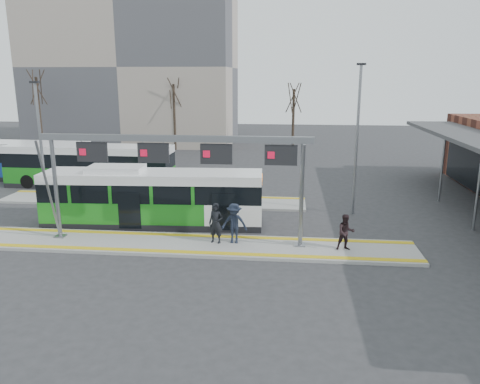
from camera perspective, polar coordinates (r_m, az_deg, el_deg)
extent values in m
plane|color=#2D2D30|center=(22.97, -6.61, -6.58)|extent=(120.00, 120.00, 0.00)
cube|color=gray|center=(22.95, -6.62, -6.40)|extent=(22.00, 3.00, 0.15)
cube|color=gray|center=(31.32, -10.64, -1.00)|extent=(20.00, 3.00, 0.15)
cube|color=gold|center=(23.98, -6.03, -5.27)|extent=(22.00, 0.35, 0.02)
cube|color=gold|center=(21.87, -7.27, -7.23)|extent=(22.00, 0.35, 0.02)
cube|color=gold|center=(32.37, -10.08, -0.33)|extent=(20.00, 0.35, 0.02)
cylinder|color=slate|center=(24.69, -21.53, 0.46)|extent=(0.20, 0.20, 5.05)
cube|color=slate|center=(25.35, -21.03, -5.03)|extent=(0.50, 0.50, 0.06)
cylinder|color=slate|center=(24.09, -22.28, 0.07)|extent=(0.12, 1.46, 4.90)
cylinder|color=slate|center=(21.96, 7.52, -0.26)|extent=(0.20, 0.20, 5.05)
cube|color=slate|center=(22.69, 7.32, -6.38)|extent=(0.50, 0.50, 0.06)
cylinder|color=slate|center=(21.28, 7.57, -0.72)|extent=(0.12, 1.46, 4.90)
cube|color=slate|center=(22.12, -8.09, 6.49)|extent=(13.00, 0.25, 0.30)
cube|color=black|center=(23.50, -17.58, 4.68)|extent=(1.50, 0.12, 0.95)
cube|color=red|center=(23.62, -18.65, 4.65)|extent=(0.32, 0.02, 0.32)
cube|color=black|center=(22.48, -10.51, 4.71)|extent=(1.50, 0.12, 0.95)
cube|color=red|center=(22.54, -11.67, 4.68)|extent=(0.32, 0.02, 0.32)
cube|color=black|center=(21.83, -2.91, 4.65)|extent=(1.50, 0.12, 0.95)
cube|color=red|center=(21.83, -4.11, 4.64)|extent=(0.32, 0.02, 0.32)
cube|color=black|center=(21.58, 5.01, 4.51)|extent=(1.50, 0.12, 0.95)
cube|color=red|center=(21.52, 3.81, 4.50)|extent=(0.32, 0.02, 0.32)
cylinder|color=slate|center=(27.54, 27.01, 0.09)|extent=(0.14, 0.14, 4.30)
cylinder|color=slate|center=(33.08, 23.40, 2.57)|extent=(0.14, 0.14, 4.30)
cube|color=#9F9285|center=(60.02, -12.77, 14.54)|extent=(24.00, 12.00, 18.00)
cube|color=black|center=(26.48, -10.40, -3.52)|extent=(12.03, 3.15, 0.35)
cube|color=#1B7B1A|center=(26.27, -10.47, -1.97)|extent=(12.03, 3.15, 1.14)
cube|color=black|center=(26.01, -10.58, 0.29)|extent=(12.03, 3.08, 0.99)
cube|color=white|center=(25.84, -10.65, 1.89)|extent=(12.03, 3.15, 0.50)
cube|color=orange|center=(25.15, 2.66, 1.56)|extent=(0.14, 1.77, 0.28)
cube|color=white|center=(26.30, -14.90, 2.75)|extent=(3.07, 1.93, 0.30)
cylinder|color=black|center=(26.66, -19.76, -3.29)|extent=(1.01, 0.35, 0.99)
cylinder|color=black|center=(28.64, -18.08, -1.99)|extent=(1.01, 0.35, 0.99)
cylinder|color=black|center=(24.75, -2.92, -3.77)|extent=(1.01, 0.35, 0.99)
cylinder|color=black|center=(26.87, -2.45, -2.32)|extent=(1.01, 0.35, 0.99)
cube|color=black|center=(36.68, -17.69, 0.93)|extent=(12.40, 2.93, 0.36)
cube|color=#1B7B1A|center=(36.52, -17.77, 2.11)|extent=(12.40, 2.93, 1.18)
cube|color=black|center=(36.33, -17.90, 3.82)|extent=(12.40, 2.85, 1.03)
cube|color=white|center=(36.21, -17.99, 5.02)|extent=(12.40, 2.93, 0.51)
cylinder|color=black|center=(37.66, -24.43, 1.18)|extent=(1.04, 0.33, 1.03)
cylinder|color=black|center=(39.61, -22.70, 1.93)|extent=(1.04, 0.33, 1.03)
cylinder|color=black|center=(34.15, -12.89, 0.89)|extent=(1.04, 0.33, 1.03)
cylinder|color=black|center=(36.28, -11.65, 1.71)|extent=(1.04, 0.33, 1.03)
cube|color=black|center=(41.59, -25.29, 1.72)|extent=(11.48, 2.87, 0.35)
cube|color=#193E99|center=(41.45, -25.39, 2.72)|extent=(11.48, 2.87, 1.14)
cube|color=black|center=(41.28, -25.55, 4.17)|extent=(11.48, 2.79, 0.99)
cube|color=white|center=(41.18, -25.66, 5.19)|extent=(11.48, 2.87, 0.50)
cylinder|color=black|center=(38.83, -21.96, 1.75)|extent=(1.00, 0.33, 0.99)
cylinder|color=black|center=(40.74, -20.44, 2.41)|extent=(1.00, 0.33, 0.99)
imported|color=black|center=(22.61, -2.95, -3.82)|extent=(0.79, 0.60, 1.96)
imported|color=black|center=(22.23, 12.77, -4.82)|extent=(0.93, 0.78, 1.70)
imported|color=#191F2D|center=(22.55, -0.72, -3.84)|extent=(1.29, 0.76, 1.97)
cylinder|color=#382B21|center=(52.74, -7.98, 9.00)|extent=(0.28, 0.28, 7.20)
cylinder|color=#382B21|center=(50.44, 6.50, 8.55)|extent=(0.28, 0.28, 6.72)
cylinder|color=#382B21|center=(55.24, -23.23, 8.63)|extent=(0.28, 0.28, 7.95)
cylinder|color=slate|center=(28.77, -23.01, 4.51)|extent=(0.16, 0.16, 7.70)
cube|color=black|center=(28.47, -23.75, 12.17)|extent=(0.50, 0.25, 0.12)
cylinder|color=slate|center=(27.97, 14.04, 5.96)|extent=(0.16, 0.16, 8.67)
cube|color=black|center=(27.73, 14.58, 14.86)|extent=(0.50, 0.25, 0.12)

